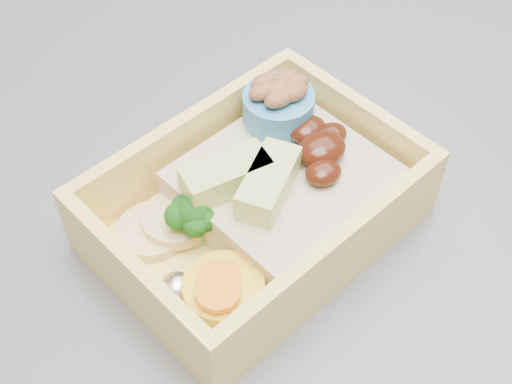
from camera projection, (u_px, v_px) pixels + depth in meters
island at (349, 347)px, 0.91m from camera, size 1.24×0.84×0.92m
bento_box at (261, 197)px, 0.44m from camera, size 0.22×0.17×0.07m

